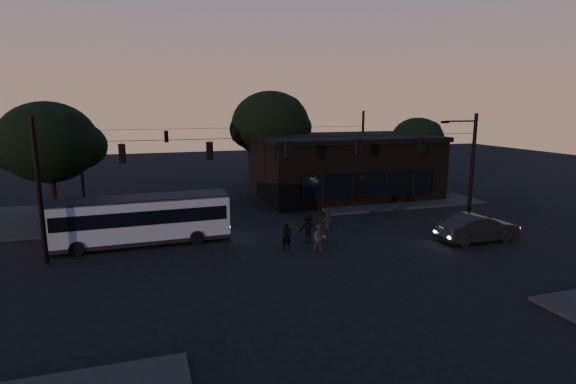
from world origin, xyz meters
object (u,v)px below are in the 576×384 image
object	(u,v)px
car	(478,228)
pedestrian_d	(308,228)
building	(343,165)
bus	(142,218)
pedestrian_c	(328,227)
pedestrian_a	(287,237)
pedestrian_b	(319,238)

from	to	relation	value
car	pedestrian_d	bearing A→B (deg)	73.27
building	bus	world-z (taller)	building
building	bus	xyz separation A→B (m)	(-17.25, -9.89, -1.13)
pedestrian_d	pedestrian_c	bearing A→B (deg)	-179.48
pedestrian_c	pedestrian_a	bearing A→B (deg)	21.57
bus	pedestrian_d	world-z (taller)	bus
car	pedestrian_c	world-z (taller)	pedestrian_c
building	pedestrian_d	xyz separation A→B (m)	(-7.99, -12.70, -1.81)
bus	pedestrian_b	distance (m)	10.37
building	pedestrian_a	xyz separation A→B (m)	(-9.58, -13.55, -1.94)
pedestrian_d	pedestrian_b	bearing A→B (deg)	105.91
bus	pedestrian_a	xyz separation A→B (m)	(7.67, -3.66, -0.80)
building	pedestrian_a	size ratio (longest dim) A/B	9.97
pedestrian_a	pedestrian_d	size ratio (longest dim) A/B	0.86
car	pedestrian_c	size ratio (longest dim) A/B	2.59
pedestrian_a	pedestrian_b	world-z (taller)	same
car	pedestrian_b	size ratio (longest dim) A/B	3.23
car	pedestrian_b	world-z (taller)	car
pedestrian_a	pedestrian_d	xyz separation A→B (m)	(1.59, 0.85, 0.13)
car	pedestrian_b	distance (m)	9.77
pedestrian_b	pedestrian_d	size ratio (longest dim) A/B	0.86
bus	pedestrian_c	xyz separation A→B (m)	(10.41, -3.10, -0.61)
building	pedestrian_a	distance (m)	16.71
building	bus	size ratio (longest dim) A/B	1.53
building	pedestrian_c	distance (m)	14.77
pedestrian_d	building	bearing A→B (deg)	-108.10
car	building	bearing A→B (deg)	5.55
car	pedestrian_c	distance (m)	8.96
pedestrian_c	pedestrian_d	xyz separation A→B (m)	(-1.16, 0.28, -0.06)
building	pedestrian_d	world-z (taller)	building
pedestrian_d	car	bearing A→B (deg)	178.35
building	pedestrian_b	world-z (taller)	building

